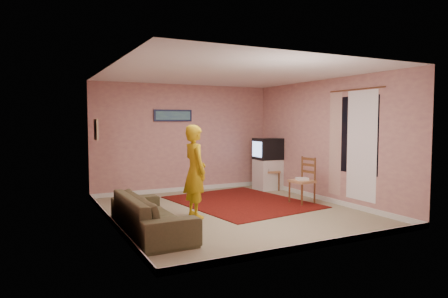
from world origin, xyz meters
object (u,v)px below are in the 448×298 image
sofa (151,214)px  chair_b (302,175)px  crt_tv (268,149)px  chair_a (269,167)px  tv_cabinet (268,174)px  person (195,171)px

sofa → chair_b: bearing=-78.4°
chair_b → sofa: (-3.44, -0.76, -0.29)m
crt_tv → chair_a: bearing=-90.7°
tv_cabinet → chair_a: size_ratio=1.45×
person → sofa: bearing=122.6°
chair_b → crt_tv: bearing=163.9°
chair_a → chair_b: 1.72m
chair_b → chair_a: bearing=163.5°
chair_b → person: 2.45m
sofa → person: 1.31m
chair_b → person: person is taller
chair_a → crt_tv: bearing=100.7°
person → chair_a: bearing=-58.0°
crt_tv → chair_b: size_ratio=1.22×
tv_cabinet → sofa: (-3.75, -2.55, -0.08)m
person → crt_tv: bearing=-56.6°
chair_a → person: person is taller
tv_cabinet → person: size_ratio=0.46×
chair_a → sofa: chair_a is taller
chair_a → sofa: (-3.74, -2.45, -0.29)m
sofa → person: bearing=-57.1°
tv_cabinet → crt_tv: bearing=178.3°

